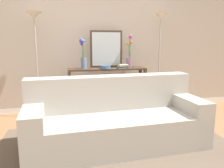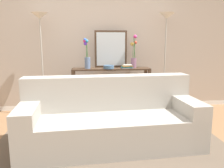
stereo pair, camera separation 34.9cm
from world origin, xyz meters
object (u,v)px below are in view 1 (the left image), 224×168
book_row_under_console (89,111)px  console_table (107,83)px  wall_mirror (106,49)px  floor_lamp_left (35,36)px  couch (116,121)px  vase_tall_flowers (83,56)px  book_stack (123,66)px  fruit_bowl (105,67)px  floor_lamp_right (160,35)px  vase_short_flowers (129,54)px

book_row_under_console → console_table: bearing=0.0°
wall_mirror → floor_lamp_left: bearing=-174.4°
couch → floor_lamp_left: bearing=128.9°
vase_tall_flowers → book_stack: vase_tall_flowers is taller
wall_mirror → book_row_under_console: 1.20m
console_table → fruit_bowl: (-0.05, -0.09, 0.30)m
floor_lamp_left → wall_mirror: floor_lamp_left is taller
console_table → floor_lamp_left: bearing=179.6°
book_row_under_console → wall_mirror: bearing=20.3°
couch → console_table: 1.37m
floor_lamp_right → vase_short_flowers: bearing=177.1°
console_table → floor_lamp_left: size_ratio=0.78×
vase_tall_flowers → fruit_bowl: (0.38, -0.06, -0.19)m
floor_lamp_right → fruit_bowl: size_ratio=9.72×
couch → vase_short_flowers: (0.57, 1.37, 0.78)m
couch → book_stack: book_stack is taller
wall_mirror → book_stack: wall_mirror is taller
couch → floor_lamp_left: size_ratio=1.25×
couch → fruit_bowl: (0.09, 1.24, 0.57)m
floor_lamp_left → vase_tall_flowers: 0.87m
fruit_bowl → book_row_under_console: bearing=162.5°
wall_mirror → book_row_under_console: bearing=-159.7°
wall_mirror → floor_lamp_right: bearing=-6.9°
console_table → fruit_bowl: fruit_bowl is taller
vase_tall_flowers → floor_lamp_right: bearing=1.5°
floor_lamp_left → vase_short_flowers: bearing=1.0°
console_table → floor_lamp_right: bearing=0.5°
vase_tall_flowers → vase_short_flowers: bearing=4.5°
floor_lamp_right → wall_mirror: 1.04m
couch → vase_tall_flowers: bearing=102.7°
console_table → book_stack: book_stack is taller
floor_lamp_left → vase_short_flowers: size_ratio=3.02×
console_table → book_stack: (0.28, -0.06, 0.30)m
wall_mirror → fruit_bowl: (-0.06, -0.22, -0.31)m
couch → book_stack: size_ratio=10.17×
floor_lamp_left → vase_short_flowers: floor_lamp_left is taller
fruit_bowl → book_stack: (0.33, 0.03, -0.00)m
vase_short_flowers → floor_lamp_right: bearing=-2.9°
console_table → book_stack: bearing=-12.8°
floor_lamp_left → book_stack: size_ratio=8.10×
floor_lamp_right → book_row_under_console: bearing=-179.6°
couch → console_table: (0.14, 1.34, 0.27)m
couch → fruit_bowl: bearing=85.9°
floor_lamp_right → fruit_bowl: (-1.06, -0.10, -0.56)m
couch → book_row_under_console: bearing=98.7°
floor_lamp_right → fruit_bowl: floor_lamp_right is taller
vase_tall_flowers → book_stack: (0.72, -0.03, -0.19)m
fruit_bowl → book_stack: 0.34m
floor_lamp_left → wall_mirror: 1.26m
floor_lamp_right → wall_mirror: bearing=173.1°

